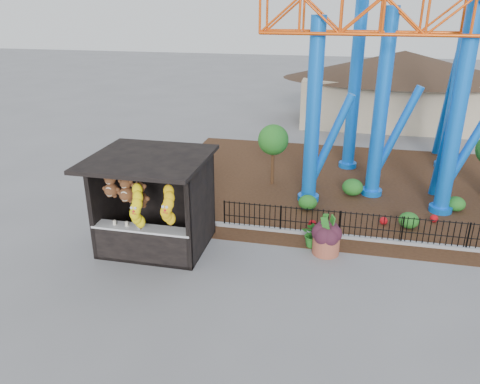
% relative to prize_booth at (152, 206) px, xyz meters
% --- Properties ---
extents(ground, '(120.00, 120.00, 0.00)m').
position_rel_prize_booth_xyz_m(ground, '(2.98, -0.90, -1.53)').
color(ground, slate).
rests_on(ground, ground).
extents(mulch_bed, '(18.00, 12.00, 0.02)m').
position_rel_prize_booth_xyz_m(mulch_bed, '(6.98, 7.10, -1.52)').
color(mulch_bed, '#331E11').
rests_on(mulch_bed, ground).
extents(curb, '(18.00, 0.18, 0.12)m').
position_rel_prize_booth_xyz_m(curb, '(6.98, 2.10, -1.47)').
color(curb, gray).
rests_on(curb, ground).
extents(prize_booth, '(3.50, 3.40, 3.12)m').
position_rel_prize_booth_xyz_m(prize_booth, '(0.00, 0.00, 0.00)').
color(prize_booth, black).
rests_on(prize_booth, ground).
extents(picket_fence, '(12.20, 0.06, 1.00)m').
position_rel_prize_booth_xyz_m(picket_fence, '(7.88, 2.10, -1.03)').
color(picket_fence, black).
rests_on(picket_fence, ground).
extents(roller_coaster, '(11.00, 6.37, 10.82)m').
position_rel_prize_booth_xyz_m(roller_coaster, '(8.10, 7.32, 4.91)').
color(roller_coaster, blue).
rests_on(roller_coaster, ground).
extents(terracotta_planter, '(0.87, 0.87, 0.58)m').
position_rel_prize_booth_xyz_m(terracotta_planter, '(5.39, 0.95, -1.24)').
color(terracotta_planter, '#9B4D38').
rests_on(terracotta_planter, ground).
extents(planter_foliage, '(0.70, 0.70, 0.64)m').
position_rel_prize_booth_xyz_m(planter_foliage, '(5.39, 0.95, -0.63)').
color(planter_foliage, '#341421').
rests_on(planter_foliage, terracotta_planter).
extents(potted_plant, '(0.88, 0.78, 0.90)m').
position_rel_prize_booth_xyz_m(potted_plant, '(4.98, 1.32, -1.08)').
color(potted_plant, '#204F17').
rests_on(potted_plant, ground).
extents(landscaping, '(8.32, 3.94, 0.68)m').
position_rel_prize_booth_xyz_m(landscaping, '(7.68, 4.83, -1.23)').
color(landscaping, '#1F601C').
rests_on(landscaping, mulch_bed).
extents(pavilion, '(15.00, 15.00, 4.80)m').
position_rel_prize_booth_xyz_m(pavilion, '(8.98, 19.10, 1.53)').
color(pavilion, '#BFAD8C').
rests_on(pavilion, ground).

